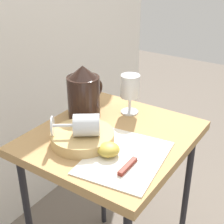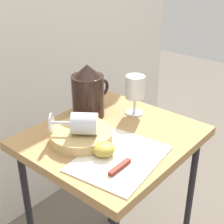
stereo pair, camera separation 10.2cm
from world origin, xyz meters
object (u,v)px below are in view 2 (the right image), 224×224
wine_glass_tipped_near (83,124)px  knife (126,162)px  wine_glass_upright (135,89)px  apple_half_left (104,149)px  table (112,152)px  basket_tray (81,136)px  pitcher (88,95)px

wine_glass_tipped_near → knife: (-0.00, -0.17, -0.06)m
wine_glass_upright → apple_half_left: 0.30m
table → basket_tray: basket_tray is taller
wine_glass_tipped_near → apple_half_left: 0.10m
pitcher → wine_glass_tipped_near: pitcher is taller
basket_tray → knife: basket_tray is taller
wine_glass_tipped_near → apple_half_left: bearing=-96.3°
wine_glass_upright → apple_half_left: (-0.28, -0.09, -0.07)m
wine_glass_tipped_near → basket_tray: bearing=65.0°
basket_tray → wine_glass_upright: wine_glass_upright is taller
pitcher → knife: bearing=-117.6°
basket_tray → wine_glass_tipped_near: size_ratio=1.29×
pitcher → wine_glass_tipped_near: (-0.15, -0.12, -0.01)m
apple_half_left → basket_tray: bearing=80.8°
wine_glass_upright → pitcher: bearing=135.5°
basket_tray → wine_glass_tipped_near: (-0.01, -0.02, 0.05)m
basket_tray → pitcher: bearing=36.1°
basket_tray → apple_half_left: bearing=-99.2°
table → wine_glass_upright: (0.17, 0.03, 0.17)m
knife → basket_tray: bearing=86.6°
wine_glass_upright → knife: 0.33m
pitcher → wine_glass_tipped_near: bearing=-141.4°
wine_glass_tipped_near → knife: 0.18m
basket_tray → wine_glass_tipped_near: 0.05m
basket_tray → knife: bearing=-93.4°
wine_glass_upright → knife: (-0.27, -0.17, -0.09)m
table → wine_glass_upright: 0.24m
table → knife: size_ratio=3.25×
table → wine_glass_upright: bearing=11.4°
table → apple_half_left: (-0.11, -0.06, 0.09)m
basket_tray → apple_half_left: 0.11m
wine_glass_tipped_near → knife: size_ratio=0.73×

